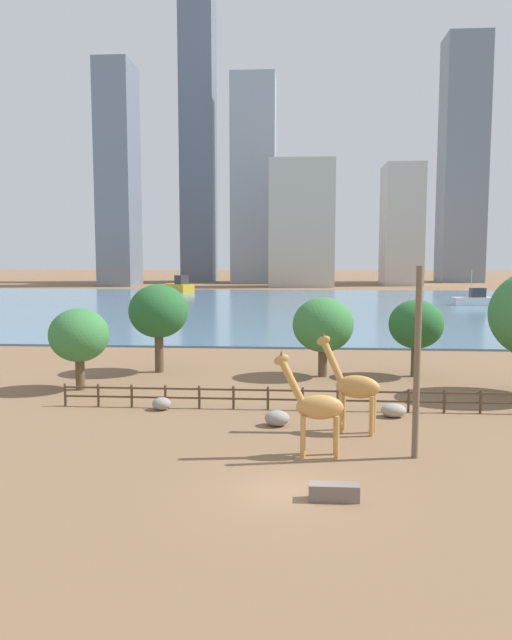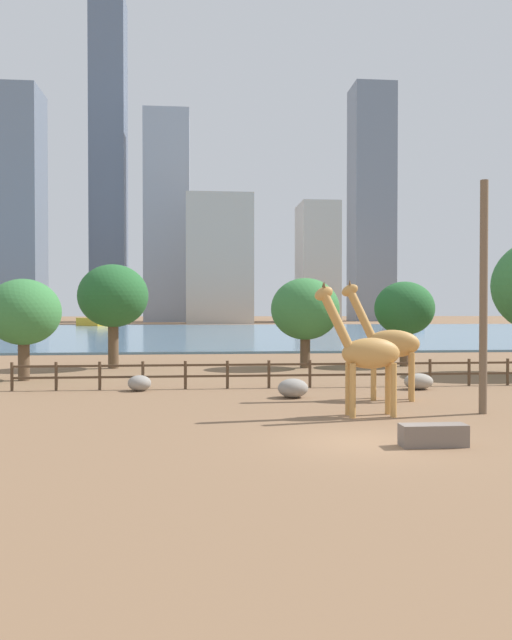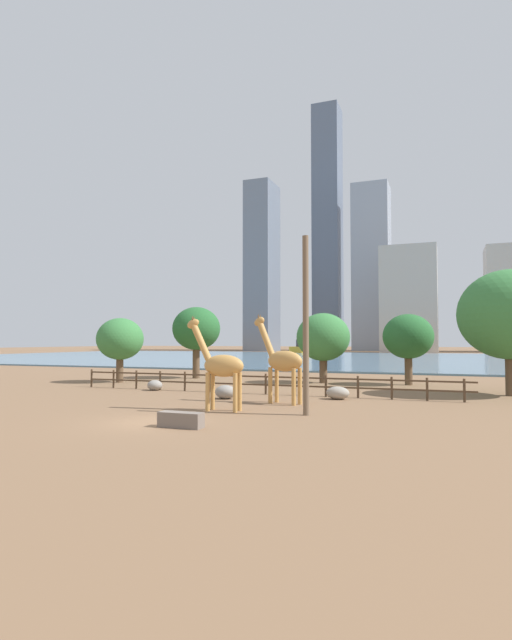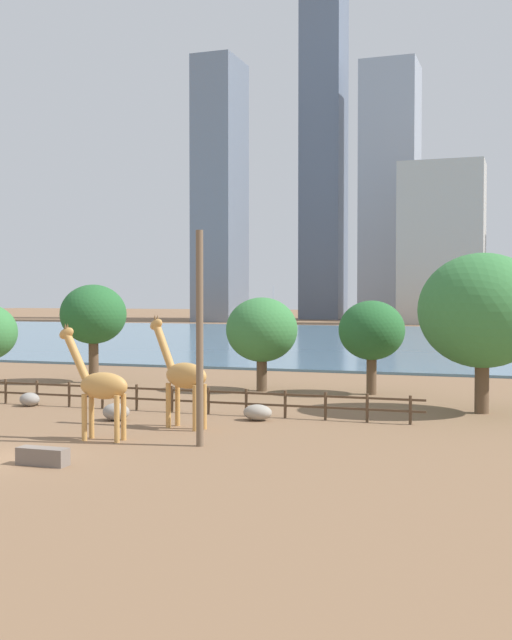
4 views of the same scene
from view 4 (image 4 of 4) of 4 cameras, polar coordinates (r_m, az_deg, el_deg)
ground_plane at (r=105.58m, az=9.44°, el=-1.38°), size 400.00×400.00×0.00m
harbor_water at (r=102.62m, az=9.16°, el=-1.41°), size 180.00×86.00×0.20m
giraffe_tall at (r=32.61m, az=-11.05°, el=-4.58°), size 3.10×0.87×4.66m
giraffe_companion at (r=35.02m, az=-5.23°, el=-3.92°), size 3.27×1.50×4.92m
utility_pole at (r=30.64m, az=-4.03°, el=-1.32°), size 0.28×0.28×8.26m
boulder_near_fence at (r=37.19m, az=0.11°, el=-6.59°), size 1.36×0.99×0.74m
boulder_by_pole at (r=37.74m, az=-9.92°, el=-6.45°), size 1.27×1.07×0.80m
boulder_small at (r=43.54m, az=-15.80°, el=-5.45°), size 1.05×0.95×0.71m
feeding_trough at (r=28.57m, az=-14.93°, el=-9.36°), size 1.80×0.60×0.60m
enclosure_fence at (r=40.34m, az=-7.03°, el=-5.40°), size 26.12×0.14×1.30m
tree_left_large at (r=47.00m, az=8.23°, el=-0.77°), size 3.85×3.85×5.48m
tree_center_broad at (r=48.18m, az=0.41°, el=-0.72°), size 4.31×4.31×5.65m
tree_right_tall at (r=53.85m, az=-11.49°, el=0.36°), size 4.35×4.35×6.48m
tree_right_small at (r=40.60m, az=15.81°, el=0.64°), size 6.25×6.25×7.86m
boat_ferry at (r=143.59m, az=1.35°, el=0.04°), size 7.53×7.99×7.28m
skyline_tower_needle at (r=177.02m, az=-2.57°, el=9.13°), size 8.80×12.98×56.80m
skyline_block_left at (r=162.93m, az=13.07°, el=5.30°), size 16.38×10.27×31.80m
skyline_block_right at (r=187.32m, az=9.51°, el=8.93°), size 12.51×12.06×58.30m
skyline_tower_short at (r=197.70m, az=4.84°, el=13.41°), size 9.67×10.59×91.30m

